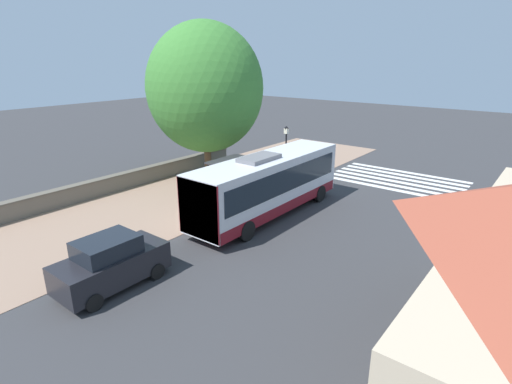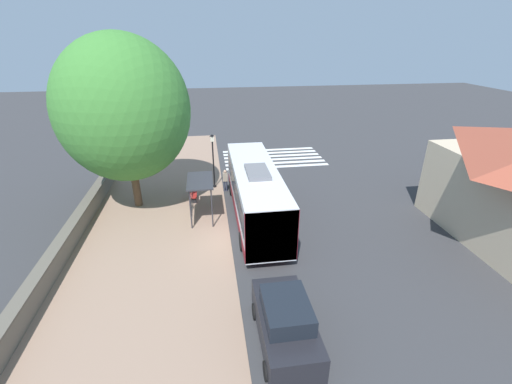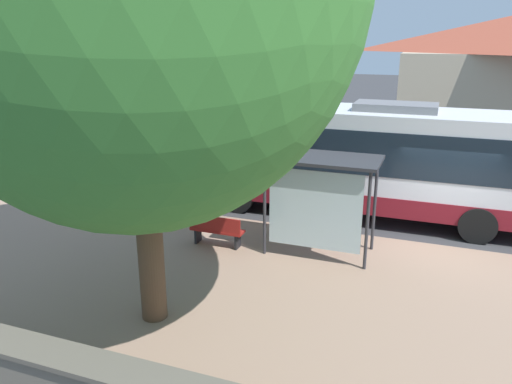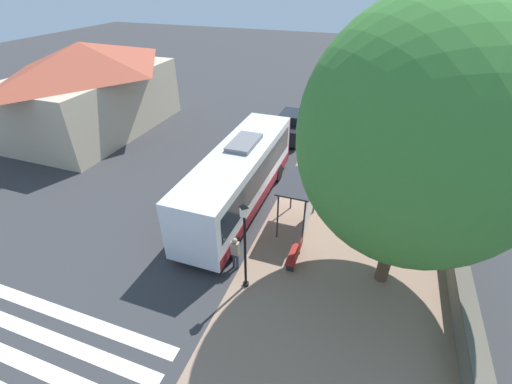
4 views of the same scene
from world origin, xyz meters
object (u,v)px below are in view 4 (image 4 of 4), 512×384
object	(u,v)px
shade_tree	(420,137)
parked_car_behind_bus	(291,126)
pedestrian	(235,251)
bus_shelter	(301,191)
bench	(295,254)
bus	(239,177)
street_lamp_near	(245,240)

from	to	relation	value
shade_tree	parked_car_behind_bus	xyz separation A→B (m)	(7.16, -12.41, -5.38)
pedestrian	bus_shelter	bearing A→B (deg)	-116.07
bench	pedestrian	bearing A→B (deg)	26.59
bus	parked_car_behind_bus	xyz separation A→B (m)	(-0.30, -9.51, -0.84)
bus_shelter	bench	size ratio (longest dim) A/B	1.96
street_lamp_near	bus_shelter	bearing A→B (deg)	-103.31
pedestrian	bench	distance (m)	2.61
bench	shade_tree	world-z (taller)	shade_tree
bus	shade_tree	size ratio (longest dim) A/B	0.99
street_lamp_near	bus	bearing A→B (deg)	-65.67
shade_tree	parked_car_behind_bus	world-z (taller)	shade_tree
bus_shelter	pedestrian	xyz separation A→B (m)	(1.84, 3.77, -1.11)
bench	shade_tree	xyz separation A→B (m)	(-3.60, -0.30, 5.88)
bench	parked_car_behind_bus	size ratio (longest dim) A/B	0.35
bus_shelter	parked_car_behind_bus	bearing A→B (deg)	-72.91
bus_shelter	shade_tree	size ratio (longest dim) A/B	0.27
bus	bus_shelter	xyz separation A→B (m)	(-3.41, 0.59, 0.25)
bus	parked_car_behind_bus	size ratio (longest dim) A/B	2.54
bus	street_lamp_near	world-z (taller)	street_lamp_near
bus	parked_car_behind_bus	world-z (taller)	bus
pedestrian	parked_car_behind_bus	distance (m)	13.92
shade_tree	bus	bearing A→B (deg)	-21.29
bench	parked_car_behind_bus	bearing A→B (deg)	-74.38
bus_shelter	street_lamp_near	xyz separation A→B (m)	(1.08, 4.56, 0.34)
shade_tree	parked_car_behind_bus	size ratio (longest dim) A/B	2.57
bus_shelter	shade_tree	bearing A→B (deg)	150.28
parked_car_behind_bus	bench	bearing A→B (deg)	105.62
bus_shelter	pedestrian	distance (m)	4.34
pedestrian	street_lamp_near	size ratio (longest dim) A/B	0.40
bus_shelter	street_lamp_near	world-z (taller)	street_lamp_near
bench	street_lamp_near	distance (m)	3.14
bus_shelter	bench	xyz separation A→B (m)	(-0.45, 2.62, -1.59)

